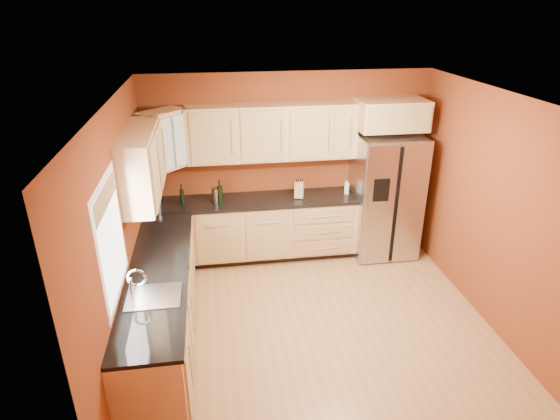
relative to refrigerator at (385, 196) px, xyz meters
name	(u,v)px	position (x,y,z in m)	size (l,w,h in m)	color
floor	(316,326)	(-1.35, -1.62, -0.89)	(4.00, 4.00, 0.00)	#A97441
ceiling	(324,100)	(-1.35, -1.62, 1.71)	(4.00, 4.00, 0.00)	white
wall_back	(288,165)	(-1.35, 0.38, 0.41)	(4.00, 0.04, 2.60)	maroon
wall_front	(388,357)	(-1.35, -3.62, 0.41)	(4.00, 0.04, 2.60)	maroon
wall_left	(122,239)	(-3.35, -1.62, 0.41)	(0.04, 4.00, 2.60)	maroon
wall_right	(496,213)	(0.65, -1.62, 0.41)	(0.04, 4.00, 2.60)	maroon
base_cabinets_back	(253,230)	(-1.90, 0.07, -0.45)	(2.90, 0.60, 0.88)	tan
base_cabinets_left	(162,308)	(-3.05, -1.62, -0.45)	(0.60, 2.80, 0.88)	tan
countertop_back	(253,201)	(-1.90, 0.06, 0.01)	(2.90, 0.62, 0.04)	black
countertop_left	(159,271)	(-3.04, -1.62, 0.01)	(0.62, 2.80, 0.04)	black
upper_cabinets_back	(272,132)	(-1.60, 0.21, 0.94)	(2.30, 0.33, 0.75)	tan
upper_cabinets_left	(142,164)	(-3.19, -0.90, 0.94)	(0.33, 1.35, 0.75)	tan
corner_upper_cabinet	(164,140)	(-3.02, 0.04, 0.94)	(0.62, 0.33, 0.75)	tan
over_fridge_cabinet	(391,114)	(0.00, 0.07, 1.16)	(0.92, 0.60, 0.40)	tan
refrigerator	(385,196)	(0.00, 0.00, 0.00)	(0.90, 0.75, 1.78)	#AEAEB2
window	(112,239)	(-3.33, -2.12, 0.66)	(0.03, 0.90, 1.00)	white
sink_faucet	(152,283)	(-3.04, -2.12, 0.18)	(0.50, 0.42, 0.30)	silver
canister_left	(156,198)	(-3.20, 0.05, 0.14)	(0.13, 0.13, 0.21)	#AEAEB2
canister_right	(217,195)	(-2.39, 0.04, 0.13)	(0.13, 0.13, 0.21)	#AEAEB2
wine_bottle_a	(220,192)	(-2.35, 0.00, 0.20)	(0.08, 0.08, 0.34)	black
wine_bottle_b	(182,195)	(-2.85, 0.04, 0.18)	(0.07, 0.07, 0.29)	black
knife_block	(299,190)	(-1.25, 0.05, 0.15)	(0.12, 0.11, 0.23)	tan
soap_dispenser	(347,187)	(-0.55, 0.08, 0.13)	(0.07, 0.07, 0.20)	white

